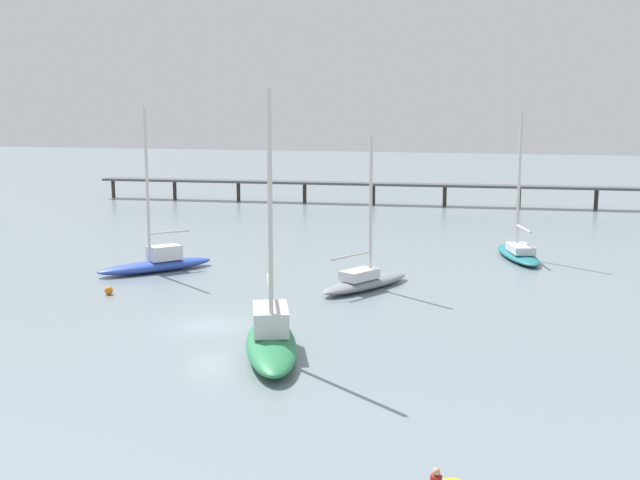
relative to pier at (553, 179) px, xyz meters
name	(u,v)px	position (x,y,z in m)	size (l,w,h in m)	color
ground_plane	(208,326)	(-17.80, -61.56, -3.71)	(400.00, 400.00, 0.00)	gray
pier	(553,179)	(0.00, 0.00, 0.00)	(85.07, 10.53, 7.47)	#4C4C51
sailboat_teal	(518,251)	(-2.39, -36.07, -3.06)	(5.04, 9.56, 11.83)	#1E727A
sailboat_blue	(157,261)	(-27.84, -49.14, -2.94)	(7.15, 8.31, 12.06)	#2D4CB7
sailboat_gray	(365,279)	(-11.68, -50.20, -3.07)	(5.49, 8.34, 10.21)	gray
sailboat_green	(271,336)	(-12.70, -65.14, -2.84)	(5.84, 9.57, 12.66)	#287F4C
mooring_buoy_far	(109,290)	(-27.16, -56.73, -3.44)	(0.54, 0.54, 0.54)	orange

